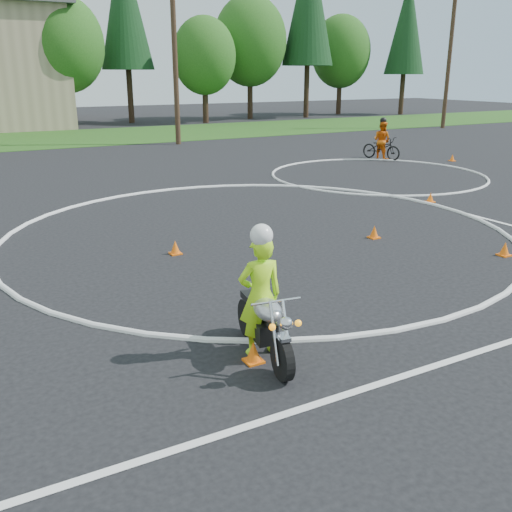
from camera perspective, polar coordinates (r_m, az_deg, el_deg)
ground at (r=11.56m, az=7.38°, el=-1.11°), size 120.00×120.00×0.00m
grass_strip at (r=36.57m, az=-18.75°, el=11.09°), size 120.00×10.00×0.02m
course_markings at (r=16.19m, az=4.58°, el=4.51°), size 19.05×19.05×0.12m
primary_motorcycle at (r=7.75m, az=0.89°, el=-6.84°), size 0.71×1.91×1.01m
rider_primary_grp at (r=7.70m, az=0.42°, el=-3.68°), size 0.67×0.49×1.87m
rider_second_grp at (r=26.69m, az=12.45°, el=10.82°), size 1.19×2.03×1.85m
traffic_cones at (r=15.07m, az=13.00°, el=3.59°), size 16.78×12.18×0.30m
treeline at (r=48.43m, az=-2.86°, el=21.25°), size 38.20×8.10×14.52m
utility_poles at (r=31.97m, az=-8.17°, el=20.31°), size 41.60×1.12×10.00m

